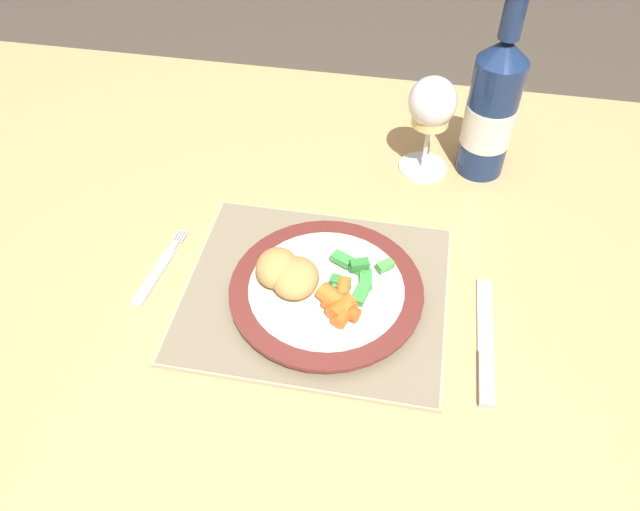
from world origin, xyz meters
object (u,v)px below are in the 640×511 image
object	(u,v)px
dining_table	(286,294)
bottle	(492,108)
table_knife	(486,350)
fork	(158,271)
wine_glass	(432,108)
dinner_plate	(326,292)

from	to	relation	value
dining_table	bottle	size ratio (longest dim) A/B	5.43
table_knife	bottle	distance (m)	0.36
fork	bottle	world-z (taller)	bottle
fork	wine_glass	world-z (taller)	wine_glass
dining_table	dinner_plate	bearing A→B (deg)	-42.71
fork	table_knife	world-z (taller)	table_knife
dining_table	fork	world-z (taller)	fork
bottle	dinner_plate	bearing A→B (deg)	-121.42
fork	wine_glass	xyz separation A→B (m)	(0.33, 0.28, 0.11)
fork	table_knife	xyz separation A→B (m)	(0.42, -0.05, 0.00)
dinner_plate	wine_glass	size ratio (longest dim) A/B	1.55
dining_table	dinner_plate	size ratio (longest dim) A/B	6.44
dinner_plate	fork	distance (m)	0.23
dining_table	fork	bearing A→B (deg)	-159.62
dining_table	dinner_plate	world-z (taller)	dinner_plate
dinner_plate	dining_table	bearing A→B (deg)	137.29
table_knife	wine_glass	bearing A→B (deg)	106.19
dining_table	table_knife	bearing A→B (deg)	-21.81
fork	dinner_plate	bearing A→B (deg)	-1.67
table_knife	bottle	bearing A→B (deg)	91.89
dinner_plate	fork	size ratio (longest dim) A/B	1.75
wine_glass	dinner_plate	bearing A→B (deg)	-109.41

